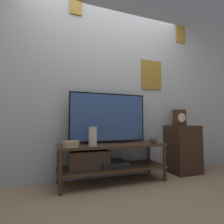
# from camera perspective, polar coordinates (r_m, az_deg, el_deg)

# --- Properties ---
(ground_plane) EXTENTS (12.00, 12.00, 0.00)m
(ground_plane) POSITION_cam_1_polar(r_m,az_deg,el_deg) (2.20, 2.77, -23.95)
(ground_plane) COLOR #997F60
(wall_back) EXTENTS (6.40, 0.08, 2.70)m
(wall_back) POSITION_cam_1_polar(r_m,az_deg,el_deg) (2.64, -1.78, 9.26)
(wall_back) COLOR #B2BCC6
(wall_back) RESTS_ON ground_plane
(media_console) EXTENTS (1.40, 0.45, 0.49)m
(media_console) POSITION_cam_1_polar(r_m,az_deg,el_deg) (2.32, -2.46, -14.91)
(media_console) COLOR #422D1E
(media_console) RESTS_ON ground_plane
(television) EXTENTS (1.07, 0.05, 0.68)m
(television) POSITION_cam_1_polar(r_m,az_deg,el_deg) (2.40, -1.15, -1.81)
(television) COLOR black
(television) RESTS_ON media_console
(vase_round_glass) EXTENTS (0.11, 0.11, 0.11)m
(vase_round_glass) POSITION_cam_1_polar(r_m,az_deg,el_deg) (2.47, 13.34, -8.57)
(vase_round_glass) COLOR #4C5647
(vase_round_glass) RESTS_ON media_console
(vase_wide_bowl) EXTENTS (0.19, 0.19, 0.07)m
(vase_wide_bowl) POSITION_cam_1_polar(r_m,az_deg,el_deg) (2.06, -13.19, -10.17)
(vase_wide_bowl) COLOR tan
(vase_wide_bowl) RESTS_ON media_console
(vase_tall_ceramic) EXTENTS (0.10, 0.10, 0.23)m
(vase_tall_ceramic) POSITION_cam_1_polar(r_m,az_deg,el_deg) (2.10, -6.30, -7.94)
(vase_tall_ceramic) COLOR beige
(vase_tall_ceramic) RESTS_ON media_console
(side_table) EXTENTS (0.44, 0.37, 0.72)m
(side_table) POSITION_cam_1_polar(r_m,az_deg,el_deg) (2.99, 22.11, -11.11)
(side_table) COLOR #382319
(side_table) RESTS_ON ground_plane
(mantel_clock) EXTENTS (0.19, 0.11, 0.25)m
(mantel_clock) POSITION_cam_1_polar(r_m,az_deg,el_deg) (2.99, 21.17, -1.73)
(mantel_clock) COLOR #422819
(mantel_clock) RESTS_ON side_table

